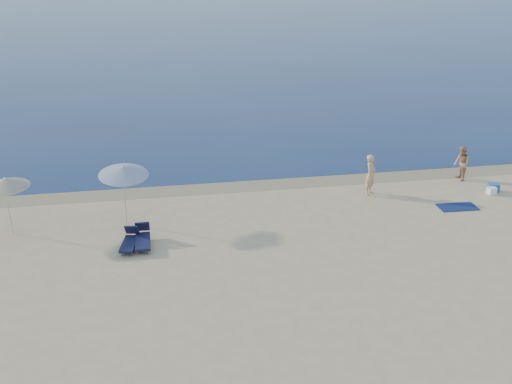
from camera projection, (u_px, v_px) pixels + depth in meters
sea at (187, 11)px, 103.99m from camera, size 240.00×160.00×0.01m
wet_sand_strip at (326, 180)px, 30.13m from camera, size 240.00×1.60×0.00m
person_left at (371, 175)px, 28.16m from camera, size 0.75×0.80×1.84m
person_right at (461, 163)px, 29.92m from camera, size 0.64×0.81×1.63m
beach_towel at (457, 207)px, 27.08m from camera, size 1.66×0.96×0.03m
white_bag at (492, 191)px, 28.47m from camera, size 0.40×0.35×0.31m
blue_cooler at (493, 188)px, 28.77m from camera, size 0.55×0.44×0.35m
umbrella_near at (123, 171)px, 24.81m from camera, size 2.19×2.22×2.56m
umbrella_far at (6, 183)px, 23.94m from camera, size 2.24×2.25×2.34m
lounger_left at (130, 241)px, 23.43m from camera, size 0.76×1.59×0.67m
lounger_right at (143, 239)px, 23.59m from camera, size 0.57×1.66×0.73m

